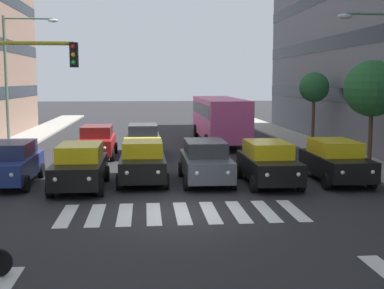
# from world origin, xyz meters

# --- Properties ---
(ground_plane) EXTENTS (180.00, 180.00, 0.00)m
(ground_plane) POSITION_xyz_m (0.00, 0.00, 0.00)
(ground_plane) COLOR #262628
(crosswalk_markings) EXTENTS (7.65, 2.80, 0.01)m
(crosswalk_markings) POSITION_xyz_m (-0.00, 0.00, 0.00)
(crosswalk_markings) COLOR silver
(crosswalk_markings) RESTS_ON ground_plane
(lane_arrow_1) EXTENTS (0.50, 2.20, 0.01)m
(lane_arrow_1) POSITION_xyz_m (4.11, 5.50, 0.00)
(lane_arrow_1) COLOR silver
(lane_arrow_1) RESTS_ON ground_plane
(car_0) EXTENTS (2.02, 4.44, 1.72)m
(car_0) POSITION_xyz_m (-6.67, -4.46, 0.89)
(car_0) COLOR black
(car_0) RESTS_ON ground_plane
(car_1) EXTENTS (2.02, 4.44, 1.72)m
(car_1) POSITION_xyz_m (-3.78, -4.22, 0.89)
(car_1) COLOR black
(car_1) RESTS_ON ground_plane
(car_2) EXTENTS (2.02, 4.44, 1.72)m
(car_2) POSITION_xyz_m (-1.31, -4.79, 0.89)
(car_2) COLOR #474C51
(car_2) RESTS_ON ground_plane
(car_3) EXTENTS (2.02, 4.44, 1.72)m
(car_3) POSITION_xyz_m (1.25, -5.12, 0.89)
(car_3) COLOR black
(car_3) RESTS_ON ground_plane
(car_4) EXTENTS (2.02, 4.44, 1.72)m
(car_4) POSITION_xyz_m (3.66, -4.06, 0.89)
(car_4) COLOR black
(car_4) RESTS_ON ground_plane
(car_5) EXTENTS (2.02, 4.44, 1.72)m
(car_5) POSITION_xyz_m (6.51, -5.05, 0.89)
(car_5) COLOR navy
(car_5) RESTS_ON ground_plane
(car_row2_0) EXTENTS (2.02, 4.44, 1.72)m
(car_row2_0) POSITION_xyz_m (3.75, -12.27, 0.89)
(car_row2_0) COLOR maroon
(car_row2_0) RESTS_ON ground_plane
(car_row2_1) EXTENTS (2.02, 4.44, 1.72)m
(car_row2_1) POSITION_xyz_m (1.25, -12.93, 0.89)
(car_row2_1) COLOR #474C51
(car_row2_1) RESTS_ON ground_plane
(bus_behind_traffic) EXTENTS (2.78, 10.50, 3.00)m
(bus_behind_traffic) POSITION_xyz_m (-3.78, -17.93, 1.86)
(bus_behind_traffic) COLOR #DB5193
(bus_behind_traffic) RESTS_ON ground_plane
(street_lamp_right) EXTENTS (3.03, 0.28, 7.56)m
(street_lamp_right) POSITION_xyz_m (8.35, -13.80, 4.76)
(street_lamp_right) COLOR #4C6B56
(street_lamp_right) RESTS_ON sidewalk_right
(street_tree_1) EXTENTS (2.67, 2.67, 4.98)m
(street_tree_1) POSITION_xyz_m (-9.57, -7.64, 3.78)
(street_tree_1) COLOR #513823
(street_tree_1) RESTS_ON sidewalk_left
(street_tree_2) EXTENTS (1.87, 1.87, 4.55)m
(street_tree_2) POSITION_xyz_m (-9.41, -15.56, 3.72)
(street_tree_2) COLOR #513823
(street_tree_2) RESTS_ON sidewalk_left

